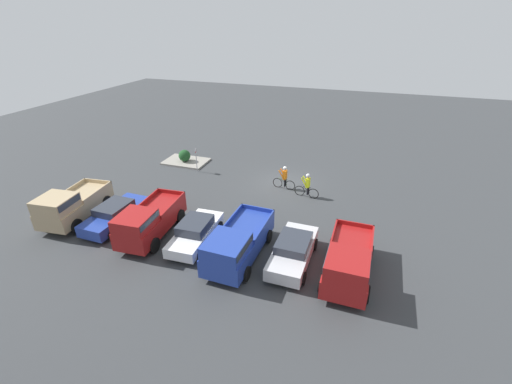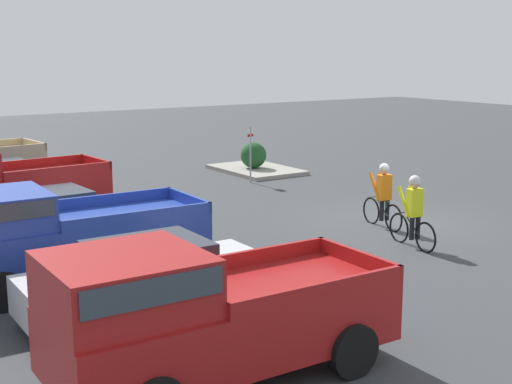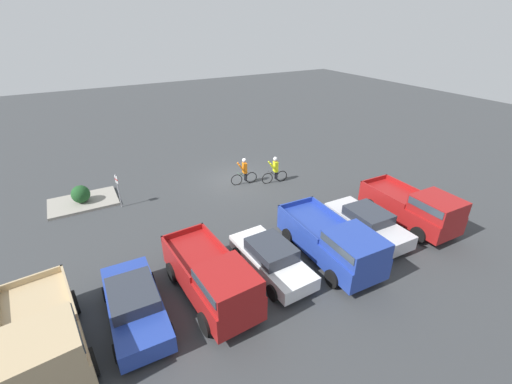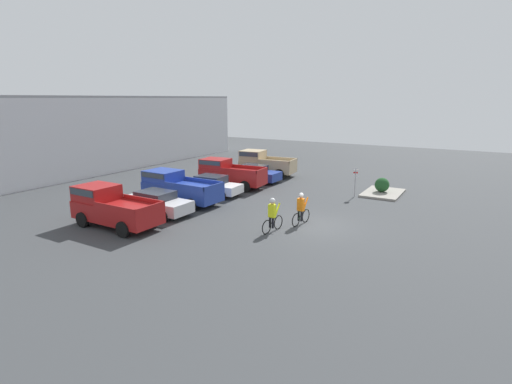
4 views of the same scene
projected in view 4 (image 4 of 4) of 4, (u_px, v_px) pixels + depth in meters
name	position (u px, v px, depth m)	size (l,w,h in m)	color
ground_plane	(316.00, 225.00, 21.80)	(80.00, 80.00, 0.00)	#383A3D
warehouse_building	(8.00, 136.00, 35.27)	(47.86, 14.33, 6.99)	silver
pickup_truck_0	(111.00, 206.00, 21.53)	(2.32, 5.16, 2.13)	maroon
sedan_0	(156.00, 203.00, 23.70)	(2.03, 4.55, 1.43)	silver
pickup_truck_1	(177.00, 187.00, 26.38)	(2.43, 5.51, 2.06)	#233D9E
sedan_1	(211.00, 185.00, 28.44)	(2.03, 4.46, 1.43)	white
pickup_truck_2	(228.00, 173.00, 30.88)	(2.41, 5.20, 2.16)	maroon
sedan_2	(253.00, 173.00, 33.07)	(2.01, 4.60, 1.39)	#233D9E
pickup_truck_3	(263.00, 163.00, 35.57)	(2.70, 5.01, 2.22)	tan
cyclist_0	(301.00, 208.00, 21.81)	(1.78, 0.51, 1.80)	black
cyclist_1	(272.00, 214.00, 20.62)	(1.79, 0.51, 1.82)	black
fire_lane_sign	(355.00, 179.00, 27.79)	(0.10, 0.30, 2.07)	#9E9EA3
curb_island	(383.00, 193.00, 28.91)	(3.73, 2.54, 0.15)	gray
shrub	(382.00, 185.00, 28.85)	(1.03, 1.03, 1.03)	#1E4C23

